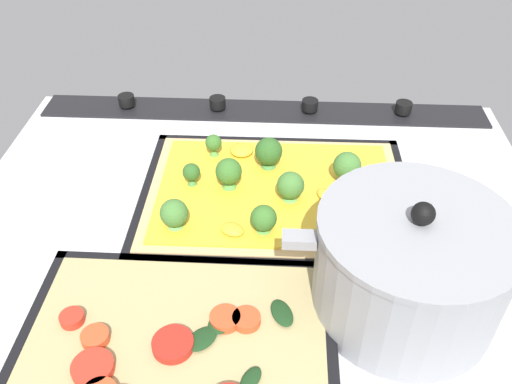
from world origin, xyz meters
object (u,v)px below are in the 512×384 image
object	(u,v)px
cooking_pot	(409,266)
baking_tray_back	(177,347)
baking_tray_front	(276,197)
veggie_pizza_back	(174,346)
broccoli_pizza	(273,189)

from	to	relation	value
cooking_pot	baking_tray_back	bearing A→B (deg)	16.46
baking_tray_front	cooking_pot	world-z (taller)	cooking_pot
cooking_pot	veggie_pizza_back	bearing A→B (deg)	17.42
baking_tray_front	veggie_pizza_back	world-z (taller)	veggie_pizza_back
broccoli_pizza	baking_tray_back	size ratio (longest dim) A/B	1.05
baking_tray_front	veggie_pizza_back	size ratio (longest dim) A/B	1.21
broccoli_pizza	baking_tray_front	bearing A→B (deg)	-154.79
baking_tray_back	cooking_pot	xyz separation A→B (cm)	(-24.37, -7.20, 5.98)
baking_tray_front	veggie_pizza_back	xyz separation A→B (cm)	(9.94, 25.51, 0.76)
broccoli_pizza	baking_tray_back	xyz separation A→B (cm)	(9.50, 24.87, -1.55)
baking_tray_back	baking_tray_front	bearing A→B (deg)	-111.45
baking_tray_front	cooking_pot	xyz separation A→B (cm)	(-14.54, 17.83, 5.99)
baking_tray_back	cooking_pot	world-z (taller)	cooking_pot
veggie_pizza_back	cooking_pot	size ratio (longest dim) A/B	1.14
baking_tray_front	baking_tray_back	distance (cm)	26.89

